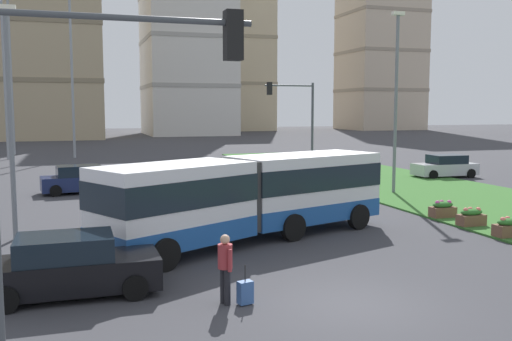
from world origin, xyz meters
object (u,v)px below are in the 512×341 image
apartment_tower_eastcentre (234,42)px  rolling_suitcase (245,292)px  car_navy_sedan (81,180)px  apartment_tower_east (381,16)px  pedestrian_crossing (225,264)px  traffic_light_near_left (82,136)px  car_silver_hatch (445,167)px  flower_planter_3 (443,209)px  apartment_tower_centre (187,19)px  streetlight_left (10,112)px  streetlight_median (396,96)px  car_black_sedan (70,267)px  flower_planter_1 (509,227)px  traffic_light_far_right (298,115)px  articulated_bus (249,195)px  flower_planter_2 (471,217)px

apartment_tower_eastcentre → rolling_suitcase: bearing=-105.6°
car_navy_sedan → apartment_tower_east: apartment_tower_east is taller
pedestrian_crossing → traffic_light_near_left: bearing=-129.4°
car_silver_hatch → flower_planter_3: bearing=-126.6°
pedestrian_crossing → apartment_tower_eastcentre: 116.31m
rolling_suitcase → apartment_tower_centre: size_ratio=0.02×
streetlight_left → streetlight_median: size_ratio=0.84×
car_silver_hatch → streetlight_left: streetlight_left is taller
car_silver_hatch → car_black_sedan: bearing=-143.4°
car_navy_sedan → apartment_tower_eastcentre: size_ratio=0.12×
rolling_suitcase → pedestrian_crossing: bearing=156.0°
car_silver_hatch → pedestrian_crossing: size_ratio=2.56×
flower_planter_1 → traffic_light_far_right: traffic_light_far_right is taller
articulated_bus → apartment_tower_centre: apartment_tower_centre is taller
streetlight_median → flower_planter_2: bearing=-102.0°
articulated_bus → car_silver_hatch: (18.69, 14.02, -0.90)m
apartment_tower_east → streetlight_median: bearing=-119.6°
car_black_sedan → apartment_tower_centre: size_ratio=0.10×
streetlight_left → car_silver_hatch: bearing=22.8°
flower_planter_1 → car_navy_sedan: bearing=131.7°
flower_planter_2 → apartment_tower_centre: size_ratio=0.03×
apartment_tower_eastcentre → flower_planter_1: bearing=-100.3°
flower_planter_1 → articulated_bus: bearing=164.0°
articulated_bus → car_navy_sedan: bearing=111.9°
pedestrian_crossing → streetlight_median: 20.59m
traffic_light_far_right → apartment_tower_eastcentre: (20.88, 89.49, 15.27)m
streetlight_median → apartment_tower_eastcentre: bearing=79.6°
car_silver_hatch → pedestrian_crossing: pedestrian_crossing is taller
rolling_suitcase → traffic_light_near_left: bearing=-134.4°
car_navy_sedan → flower_planter_3: bearing=-40.7°
traffic_light_far_right → streetlight_median: (3.31, -6.28, 1.12)m
articulated_bus → rolling_suitcase: 6.96m
car_black_sedan → streetlight_median: 22.09m
streetlight_left → apartment_tower_east: bearing=53.6°
flower_planter_2 → traffic_light_far_right: size_ratio=0.17×
pedestrian_crossing → apartment_tower_eastcentre: size_ratio=0.04×
flower_planter_3 → apartment_tower_centre: size_ratio=0.03×
car_navy_sedan → flower_planter_3: (14.92, -12.83, -0.33)m
apartment_tower_east → flower_planter_1: bearing=-117.6°
articulated_bus → flower_planter_2: (9.25, -0.57, -1.23)m
car_black_sedan → pedestrian_crossing: pedestrian_crossing is taller
car_black_sedan → flower_planter_1: (15.42, 1.81, -0.33)m
car_black_sedan → streetlight_left: bearing=105.2°
traffic_light_near_left → streetlight_median: streetlight_median is taller
car_black_sedan → traffic_light_far_right: (14.01, 19.14, 3.61)m
car_black_sedan → flower_planter_3: car_black_sedan is taller
pedestrian_crossing → flower_planter_2: size_ratio=1.58×
articulated_bus → apartment_tower_eastcentre: apartment_tower_eastcentre is taller
rolling_suitcase → apartment_tower_east: size_ratio=0.02×
streetlight_left → flower_planter_2: bearing=-10.9°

